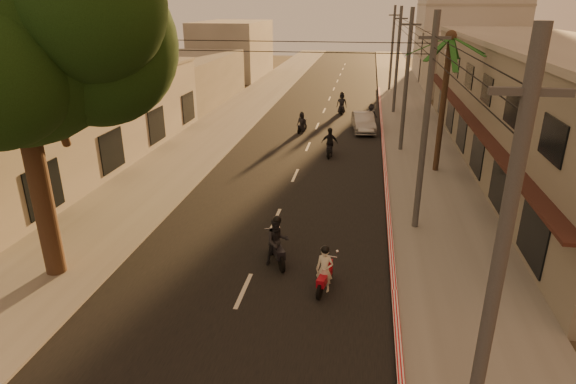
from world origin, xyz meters
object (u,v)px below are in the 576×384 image
broadleaf_tree (23,30)px  scooter_mid_a (277,242)px  parked_car (363,122)px  scooter_red (325,271)px  scooter_mid_b (330,144)px  palm_tree (450,45)px  scooter_far_c (342,104)px  scooter_far_b (371,115)px  scooter_far_a (302,123)px

broadleaf_tree → scooter_mid_a: 10.76m
scooter_mid_a → parked_car: (2.84, 20.93, -0.20)m
scooter_red → scooter_mid_b: (-1.12, 15.58, 0.07)m
palm_tree → parked_car: palm_tree is taller
broadleaf_tree → scooter_far_c: broadleaf_tree is taller
scooter_far_b → scooter_mid_a: bearing=-94.5°
broadleaf_tree → scooter_red: (9.34, 0.35, -7.71)m
scooter_mid_a → scooter_far_b: scooter_mid_a is taller
scooter_far_b → palm_tree: bearing=-67.9°
scooter_far_a → scooter_far_b: (5.16, 3.57, 0.03)m
broadleaf_tree → scooter_far_b: size_ratio=7.08×
scooter_far_a → parked_car: (4.61, 1.09, -0.02)m
scooter_mid_b → scooter_far_b: scooter_mid_b is taller
scooter_far_b → scooter_far_c: size_ratio=0.87×
scooter_red → scooter_far_c: (-1.11, 28.54, 0.10)m
palm_tree → scooter_mid_a: size_ratio=4.13×
scooter_red → scooter_far_a: bearing=110.7°
scooter_red → scooter_mid_a: 2.47m
scooter_mid_a → scooter_far_b: 23.65m
scooter_mid_a → scooter_mid_b: bearing=60.7°
scooter_mid_b → scooter_far_a: scooter_mid_b is taller
broadleaf_tree → scooter_mid_a: size_ratio=6.09×
broadleaf_tree → scooter_red: bearing=2.2°
parked_car → scooter_far_c: 6.40m
scooter_far_a → palm_tree: bearing=-26.1°
scooter_mid_b → parked_car: 7.19m
scooter_far_b → scooter_mid_b: bearing=-101.6°
scooter_red → scooter_far_b: (1.47, 24.95, -0.00)m
scooter_far_c → scooter_mid_a: bearing=-92.8°
scooter_mid_b → parked_car: (2.03, 6.89, -0.13)m
palm_tree → scooter_far_c: bearing=113.0°
scooter_red → scooter_far_a: 21.69m
palm_tree → scooter_red: (-5.27, -13.50, -6.38)m
broadleaf_tree → scooter_far_a: 23.75m
scooter_far_b → broadleaf_tree: bearing=-109.4°
scooter_far_a → scooter_far_c: size_ratio=0.82×
scooter_mid_b → palm_tree: bearing=-19.0°
scooter_mid_b → scooter_far_c: (0.01, 12.96, 0.02)m
broadleaf_tree → scooter_far_a: (5.65, 21.73, -7.75)m
scooter_far_b → parked_car: (-0.55, -2.48, -0.05)m
scooter_mid_a → scooter_far_c: bearing=62.3°
scooter_mid_b → scooter_far_b: 9.72m
scooter_far_a → scooter_far_b: 6.28m
palm_tree → scooter_mid_b: palm_tree is taller
palm_tree → scooter_mid_b: size_ratio=4.27×
scooter_far_a → scooter_far_b: scooter_far_b is taller
scooter_mid_a → scooter_far_a: bearing=69.1°
scooter_red → scooter_far_a: (-3.69, 21.38, -0.04)m
broadleaf_tree → scooter_far_b: broadleaf_tree is taller
broadleaf_tree → scooter_mid_b: broadleaf_tree is taller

